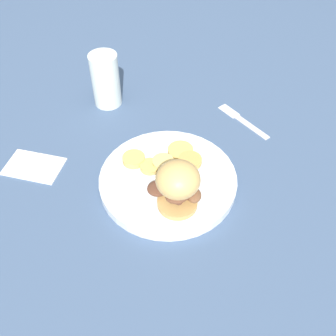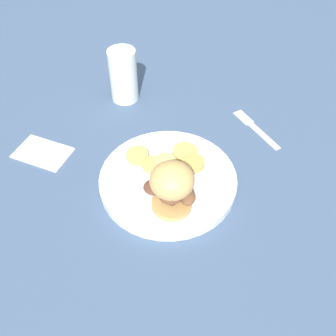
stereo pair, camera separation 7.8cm
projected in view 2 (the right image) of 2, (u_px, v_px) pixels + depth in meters
The scene contains 11 objects.
ground_plane at pixel (168, 184), 0.81m from camera, with size 4.00×4.00×0.00m, color #3D5170.
dinner_plate at pixel (168, 180), 0.81m from camera, with size 0.28×0.28×0.02m.
sandwich at pixel (173, 186), 0.71m from camera, with size 0.11×0.10×0.10m.
potato_round_0 at pixel (152, 165), 0.81m from camera, with size 0.04×0.04×0.01m, color tan.
potato_round_1 at pixel (193, 163), 0.82m from camera, with size 0.05×0.05×0.01m, color tan.
potato_round_2 at pixel (186, 153), 0.84m from camera, with size 0.06×0.06×0.01m, color tan.
potato_round_3 at pixel (137, 156), 0.83m from camera, with size 0.05×0.05×0.01m, color tan.
potato_round_4 at pixel (165, 163), 0.81m from camera, with size 0.05×0.05×0.02m, color #DBB766.
fork at pixel (256, 128), 0.93m from camera, with size 0.14×0.10×0.00m.
drinking_glass at pixel (123, 75), 0.97m from camera, with size 0.07×0.07×0.13m.
napkin at pixel (43, 152), 0.87m from camera, with size 0.12×0.08×0.01m, color white.
Camera 2 is at (-0.26, 0.46, 0.62)m, focal length 42.00 mm.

